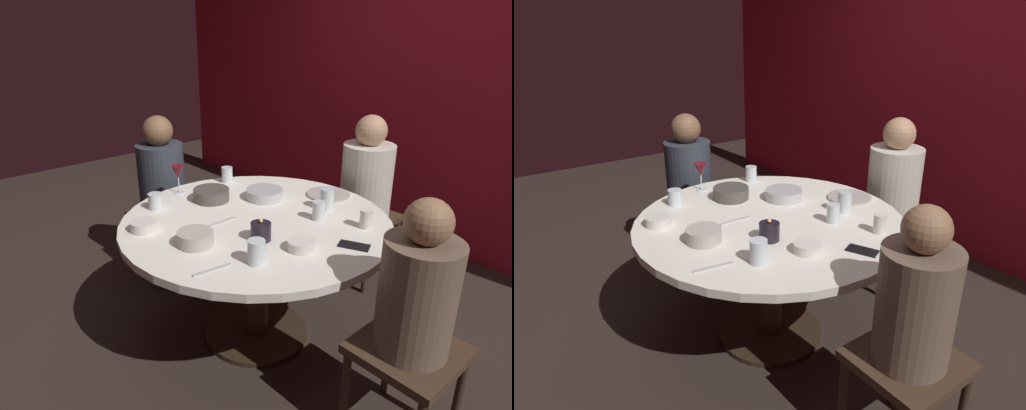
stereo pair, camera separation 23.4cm
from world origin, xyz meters
The scene contains 23 objects.
ground_plane centered at (0.00, 0.00, 0.00)m, with size 8.00×8.00×0.00m, color #2D231E.
back_wall centered at (0.00, 1.82, 1.30)m, with size 6.00×0.10×2.60m, color maroon.
dining_table centered at (0.00, 0.00, 0.59)m, with size 1.42×1.42×0.73m.
seated_diner_left centered at (-0.95, 0.00, 0.71)m, with size 0.40×0.40×1.14m.
seated_diner_back centered at (0.00, 0.99, 0.71)m, with size 0.40×0.40×1.15m.
seated_diner_right centered at (0.93, 0.00, 0.69)m, with size 0.40×0.40×1.12m.
candle_holder centered at (0.19, -0.14, 0.77)m, with size 0.10×0.10×0.11m.
wine_glass centered at (-0.60, -0.09, 0.86)m, with size 0.08×0.08×0.18m.
dinner_plate centered at (0.03, 0.55, 0.74)m, with size 0.25×0.25×0.01m, color #B2ADA3.
cell_phone centered at (0.54, 0.13, 0.73)m, with size 0.07×0.14×0.01m, color black.
bowl_serving_large centered at (-0.19, 0.23, 0.76)m, with size 0.22×0.22×0.06m, color #B7B7BC.
bowl_salad_center centered at (0.39, -0.08, 0.75)m, with size 0.13×0.13×0.05m, color silver.
bowl_small_white centered at (0.03, -0.41, 0.76)m, with size 0.17×0.17×0.07m, color #B2ADA3.
bowl_sauce_side centered at (-0.27, -0.51, 0.76)m, with size 0.13×0.13×0.05m, color silver.
bowl_rice_portion centered at (-0.37, -0.01, 0.76)m, with size 0.21×0.21×0.07m, color #4C4742.
cup_near_candle centered at (0.35, -0.31, 0.78)m, with size 0.08×0.08×0.11m, color silver.
cup_by_left_diner centered at (0.22, 0.24, 0.78)m, with size 0.06×0.06×0.10m, color silver.
cup_by_right_diner centered at (0.16, 0.38, 0.79)m, with size 0.08×0.08×0.12m, color silver.
cup_center_front centered at (-0.48, -0.32, 0.77)m, with size 0.08×0.08×0.09m, color silver.
cup_far_edge centered at (0.45, 0.34, 0.78)m, with size 0.06×0.06×0.10m, color silver.
cup_beside_wine centered at (-0.56, 0.26, 0.78)m, with size 0.07×0.07×0.10m, color silver.
fork_near_plate centered at (-0.09, -0.16, 0.73)m, with size 0.02×0.18×0.01m, color #B7B7BC.
knife_near_plate centered at (0.27, -0.49, 0.73)m, with size 0.02×0.18×0.01m, color #B7B7BC.
Camera 1 is at (1.61, -1.45, 1.70)m, focal length 31.61 mm.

